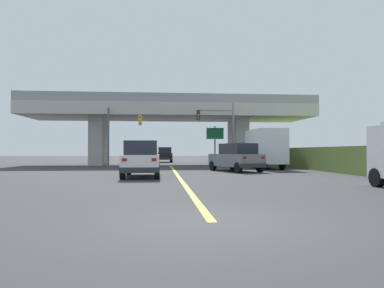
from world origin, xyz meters
TOP-DOWN VIEW (x-y plane):
  - ground at (0.00, 31.88)m, footprint 160.00×160.00m
  - overpass_bridge at (0.00, 31.88)m, footprint 30.25×8.12m
  - lane_divider_stripe at (0.00, 14.34)m, footprint 0.20×28.69m
  - suv_lead at (-2.09, 13.15)m, footprint 2.02×4.82m
  - suv_crossing at (4.45, 18.33)m, footprint 3.49×5.10m
  - box_truck at (7.68, 22.46)m, footprint 2.33×6.76m
  - sedan_oncoming at (-0.41, 41.49)m, footprint 2.01×4.37m
  - traffic_signal_nearside at (4.81, 26.69)m, footprint 3.65×0.36m
  - traffic_signal_farside at (-4.90, 27.49)m, footprint 3.26×0.36m
  - highway_sign at (4.75, 30.26)m, footprint 1.86×0.17m

SIDE VIEW (x-z plane):
  - ground at x=0.00m, z-range 0.00..0.00m
  - lane_divider_stripe at x=0.00m, z-range 0.00..0.01m
  - sedan_oncoming at x=-0.41m, z-range 0.00..2.02m
  - suv_crossing at x=4.45m, z-range 0.01..2.03m
  - suv_lead at x=-2.09m, z-range 0.01..2.03m
  - box_truck at x=7.68m, z-range 0.06..3.31m
  - highway_sign at x=4.75m, z-range 0.98..5.10m
  - traffic_signal_farside at x=-4.90m, z-range 0.76..6.41m
  - traffic_signal_nearside at x=4.81m, z-range 0.84..6.96m
  - overpass_bridge at x=0.00m, z-range 1.55..8.78m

